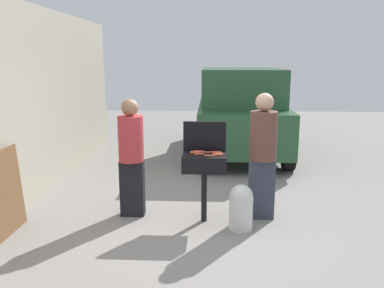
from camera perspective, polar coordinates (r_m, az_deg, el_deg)
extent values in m
plane|color=gray|center=(5.77, 2.91, -10.76)|extent=(24.00, 24.00, 0.00)
cube|color=#B2A893|center=(6.98, -21.77, 5.46)|extent=(0.24, 8.00, 3.08)
cylinder|color=black|center=(5.60, 1.73, -7.40)|extent=(0.08, 0.08, 0.74)
cube|color=black|center=(5.46, 1.76, -2.63)|extent=(0.60, 0.44, 0.22)
cube|color=black|center=(5.60, 1.82, 1.11)|extent=(0.60, 0.05, 0.42)
cylinder|color=#B74C33|center=(5.38, 1.03, -1.49)|extent=(0.13, 0.04, 0.03)
cylinder|color=#C6593D|center=(5.31, 2.51, -1.69)|extent=(0.13, 0.03, 0.03)
cylinder|color=#AD4228|center=(5.42, 3.59, -1.41)|extent=(0.13, 0.03, 0.03)
cylinder|color=#AD4228|center=(5.46, 0.43, -1.28)|extent=(0.13, 0.03, 0.03)
cylinder|color=#B74C33|center=(5.52, 3.53, -1.17)|extent=(0.13, 0.03, 0.03)
cylinder|color=#C6593D|center=(5.37, 3.83, -1.55)|extent=(0.13, 0.04, 0.03)
cylinder|color=#AD4228|center=(5.49, 0.91, -1.22)|extent=(0.13, 0.03, 0.03)
cylinder|color=#AD4228|center=(5.50, 2.23, -1.21)|extent=(0.13, 0.03, 0.03)
cylinder|color=#AD4228|center=(5.46, 3.69, -1.31)|extent=(0.13, 0.03, 0.03)
cylinder|color=#B74C33|center=(5.56, 0.98, -1.04)|extent=(0.13, 0.04, 0.03)
cylinder|color=#C6593D|center=(5.52, 0.46, -1.14)|extent=(0.13, 0.03, 0.03)
cylinder|color=silver|center=(5.44, 7.00, -9.71)|extent=(0.32, 0.32, 0.46)
sphere|color=silver|center=(5.36, 7.06, -7.42)|extent=(0.31, 0.31, 0.31)
cube|color=black|center=(5.86, -8.52, -6.27)|extent=(0.34, 0.19, 0.82)
cylinder|color=#B23338|center=(5.67, -8.75, 0.75)|extent=(0.36, 0.36, 0.65)
sphere|color=#936B4C|center=(5.60, -8.89, 5.18)|extent=(0.24, 0.24, 0.24)
cube|color=#333847|center=(5.79, 9.88, -6.33)|extent=(0.36, 0.20, 0.86)
cylinder|color=brown|center=(5.60, 10.17, 1.17)|extent=(0.38, 0.38, 0.68)
sphere|color=tan|center=(5.53, 10.35, 5.90)|extent=(0.25, 0.25, 0.25)
cube|color=#234C2D|center=(9.67, 6.79, 3.28)|extent=(1.90, 4.40, 0.90)
cube|color=#234C2D|center=(9.37, 7.00, 8.23)|extent=(1.76, 2.60, 0.80)
cylinder|color=black|center=(8.37, 13.61, -1.50)|extent=(0.22, 0.64, 0.64)
cylinder|color=black|center=(8.22, 1.16, -1.41)|extent=(0.22, 0.64, 0.64)
cylinder|color=black|center=(11.35, 10.75, 2.16)|extent=(0.22, 0.64, 0.64)
cylinder|color=black|center=(11.24, 1.60, 2.27)|extent=(0.22, 0.64, 0.64)
cube|color=brown|center=(5.65, -25.33, -6.47)|extent=(0.10, 0.90, 1.11)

